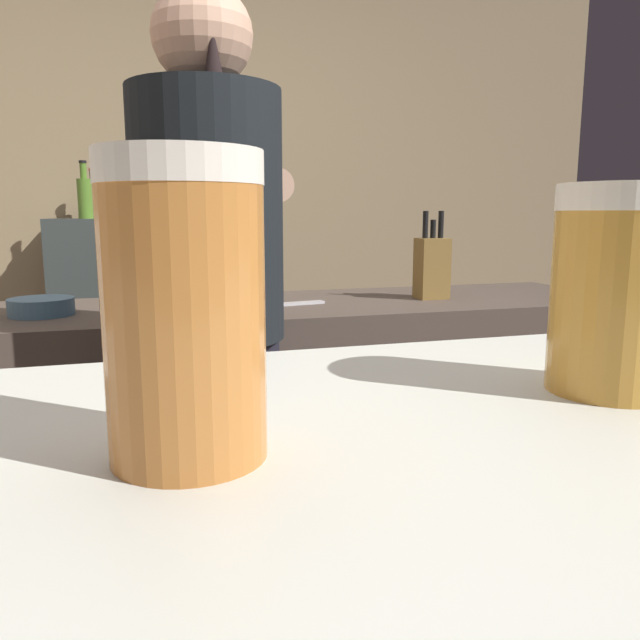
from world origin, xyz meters
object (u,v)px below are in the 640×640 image
(pint_glass_far, at_px, (185,309))
(bottle_olive_oil, at_px, (94,199))
(mixing_bowl, at_px, (41,307))
(bottle_hot_sauce, at_px, (85,196))
(chefs_knife, at_px, (288,304))
(pint_glass_near, at_px, (616,290))
(bartender, at_px, (211,312))
(knife_block, at_px, (432,267))
(bottle_vinegar, at_px, (149,203))

(pint_glass_far, distance_m, bottle_olive_oil, 3.01)
(mixing_bowl, bearing_deg, bottle_hot_sauce, 88.38)
(pint_glass_far, bearing_deg, chefs_knife, 74.79)
(pint_glass_near, bearing_deg, bartender, 97.41)
(knife_block, bearing_deg, bottle_hot_sauce, 131.77)
(mixing_bowl, bearing_deg, bottle_olive_oil, 87.34)
(pint_glass_far, height_order, bottle_hot_sauce, bottle_hot_sauce)
(pint_glass_near, relative_size, bottle_vinegar, 0.72)
(mixing_bowl, relative_size, bottle_hot_sauce, 0.65)
(mixing_bowl, height_order, chefs_knife, mixing_bowl)
(bartender, height_order, bottle_olive_oil, bartender)
(pint_glass_far, relative_size, bottle_hot_sauce, 0.54)
(bartender, height_order, mixing_bowl, bartender)
(mixing_bowl, distance_m, bottle_vinegar, 1.41)
(knife_block, bearing_deg, chefs_knife, -177.91)
(bottle_olive_oil, xyz_separation_m, bottle_vinegar, (0.26, -0.12, -0.02))
(bartender, bearing_deg, pint_glass_near, -178.62)
(bartender, xyz_separation_m, bottle_olive_oil, (-0.35, 1.88, 0.30))
(mixing_bowl, xyz_separation_m, bottle_hot_sauce, (0.04, 1.30, 0.34))
(pint_glass_far, bearing_deg, bottle_olive_oil, 94.14)
(chefs_knife, height_order, bottle_vinegar, bottle_vinegar)
(chefs_knife, height_order, pint_glass_far, pint_glass_far)
(bartender, distance_m, bottle_hot_sauce, 1.79)
(bottle_hot_sauce, bearing_deg, bartender, -77.42)
(bartender, relative_size, pint_glass_near, 12.52)
(bartender, distance_m, pint_glass_far, 1.15)
(knife_block, distance_m, bottle_olive_oil, 1.86)
(knife_block, height_order, mixing_bowl, knife_block)
(bartender, relative_size, bottle_olive_oil, 6.98)
(bottle_olive_oil, bearing_deg, bottle_hot_sauce, -101.25)
(chefs_knife, bearing_deg, pint_glass_near, -104.77)
(mixing_bowl, height_order, pint_glass_near, pint_glass_near)
(bottle_olive_oil, height_order, bottle_vinegar, bottle_olive_oil)
(bottle_olive_oil, bearing_deg, bottle_vinegar, -24.49)
(bottle_olive_oil, bearing_deg, knife_block, -52.18)
(chefs_knife, relative_size, bottle_hot_sauce, 0.89)
(bartender, distance_m, bottle_olive_oil, 1.94)
(bartender, xyz_separation_m, pint_glass_far, (-0.14, -1.12, 0.18))
(bottle_olive_oil, height_order, bottle_hot_sauce, bottle_hot_sauce)
(knife_block, xyz_separation_m, chefs_knife, (-0.50, -0.02, -0.10))
(pint_glass_near, height_order, bottle_olive_oil, bottle_olive_oil)
(chefs_knife, height_order, bottle_olive_oil, bottle_olive_oil)
(bartender, xyz_separation_m, mixing_bowl, (-0.42, 0.42, -0.03))
(mixing_bowl, distance_m, bottle_hot_sauce, 1.35)
(bottle_vinegar, bearing_deg, chefs_knife, -74.68)
(pint_glass_far, height_order, bottle_olive_oil, bottle_olive_oil)
(chefs_knife, relative_size, bottle_olive_oil, 0.98)
(bartender, relative_size, knife_block, 5.90)
(mixing_bowl, xyz_separation_m, bottle_olive_oil, (0.07, 1.46, 0.33))
(bottle_vinegar, bearing_deg, knife_block, -57.00)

